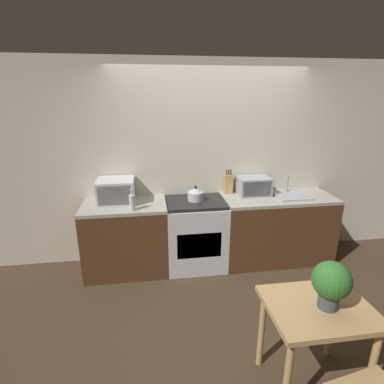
# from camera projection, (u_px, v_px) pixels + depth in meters

# --- Properties ---
(ground_plane) EXTENTS (16.00, 16.00, 0.00)m
(ground_plane) POSITION_uv_depth(u_px,v_px,m) (227.00, 304.00, 3.24)
(ground_plane) COLOR #3D2D1E
(wall_back) EXTENTS (10.00, 0.06, 2.60)m
(wall_back) POSITION_uv_depth(u_px,v_px,m) (208.00, 163.00, 3.97)
(wall_back) COLOR beige
(wall_back) RESTS_ON ground_plane
(counter_left_run) EXTENTS (1.02, 0.62, 0.90)m
(counter_left_run) POSITION_uv_depth(u_px,v_px,m) (126.00, 238.00, 3.76)
(counter_left_run) COLOR #4C2D19
(counter_left_run) RESTS_ON ground_plane
(counter_right_run) EXTENTS (1.45, 0.62, 0.90)m
(counter_right_run) POSITION_uv_depth(u_px,v_px,m) (276.00, 228.00, 4.03)
(counter_right_run) COLOR #4C2D19
(counter_right_run) RESTS_ON ground_plane
(stove_range) EXTENTS (0.75, 0.62, 0.90)m
(stove_range) POSITION_uv_depth(u_px,v_px,m) (196.00, 234.00, 3.88)
(stove_range) COLOR silver
(stove_range) RESTS_ON ground_plane
(kettle) EXTENTS (0.20, 0.20, 0.19)m
(kettle) POSITION_uv_depth(u_px,v_px,m) (196.00, 194.00, 3.74)
(kettle) COLOR #B7B7BC
(kettle) RESTS_ON stove_range
(microwave) EXTENTS (0.44, 0.40, 0.29)m
(microwave) POSITION_uv_depth(u_px,v_px,m) (116.00, 191.00, 3.65)
(microwave) COLOR silver
(microwave) RESTS_ON counter_left_run
(bottle) EXTENTS (0.07, 0.07, 0.25)m
(bottle) POSITION_uv_depth(u_px,v_px,m) (132.00, 202.00, 3.41)
(bottle) COLOR silver
(bottle) RESTS_ON counter_left_run
(knife_block) EXTENTS (0.11, 0.07, 0.33)m
(knife_block) POSITION_uv_depth(u_px,v_px,m) (228.00, 184.00, 3.99)
(knife_block) COLOR tan
(knife_block) RESTS_ON counter_right_run
(toaster_oven) EXTENTS (0.42, 0.31, 0.24)m
(toaster_oven) POSITION_uv_depth(u_px,v_px,m) (254.00, 186.00, 3.94)
(toaster_oven) COLOR #999BA0
(toaster_oven) RESTS_ON counter_right_run
(sink_basin) EXTENTS (0.42, 0.41, 0.24)m
(sink_basin) POSITION_uv_depth(u_px,v_px,m) (291.00, 195.00, 3.92)
(sink_basin) COLOR #999BA0
(sink_basin) RESTS_ON counter_right_run
(dining_table) EXTENTS (0.74, 0.58, 0.73)m
(dining_table) POSITION_uv_depth(u_px,v_px,m) (317.00, 320.00, 2.17)
(dining_table) COLOR tan
(dining_table) RESTS_ON ground_plane
(potted_plant) EXTENTS (0.26, 0.26, 0.35)m
(potted_plant) POSITION_uv_depth(u_px,v_px,m) (331.00, 282.00, 2.05)
(potted_plant) COLOR #424247
(potted_plant) RESTS_ON dining_table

